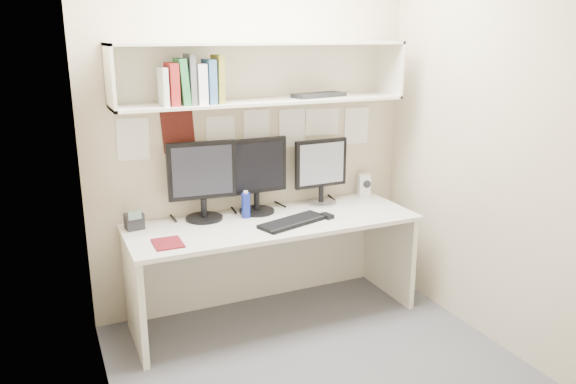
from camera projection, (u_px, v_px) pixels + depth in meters
name	position (u px, v px, depth m)	size (l,w,h in m)	color
floor	(314.00, 361.00, 3.50)	(2.40, 2.00, 0.01)	#4E4D53
wall_back	(254.00, 131.00, 4.03)	(2.40, 0.02, 2.60)	#BDAE91
wall_front	(429.00, 205.00, 2.27)	(2.40, 0.02, 2.60)	#BDAE91
wall_left	(93.00, 179.00, 2.68)	(0.02, 2.00, 2.60)	#BDAE91
wall_right	(483.00, 141.00, 3.62)	(0.02, 2.00, 2.60)	#BDAE91
desk	(274.00, 269.00, 3.97)	(2.00, 0.70, 0.73)	beige
overhead_hutch	(260.00, 72.00, 3.79)	(2.00, 0.38, 0.40)	silver
pinned_papers	(254.00, 138.00, 4.03)	(1.92, 0.01, 0.48)	white
monitor_left	(202.00, 179.00, 3.82)	(0.47, 0.26, 0.54)	black
monitor_center	(256.00, 173.00, 3.97)	(0.46, 0.25, 0.54)	black
monitor_right	(321.00, 169.00, 4.18)	(0.42, 0.23, 0.49)	#A5A5AA
keyboard	(293.00, 222.00, 3.80)	(0.50, 0.18, 0.02)	black
mouse	(327.00, 216.00, 3.91)	(0.06, 0.10, 0.03)	black
speaker	(364.00, 185.00, 4.43)	(0.11, 0.11, 0.18)	silver
blue_bottle	(246.00, 205.00, 3.90)	(0.06, 0.06, 0.19)	navy
maroon_notebook	(168.00, 243.00, 3.43)	(0.17, 0.21, 0.01)	maroon
desk_phone	(134.00, 221.00, 3.68)	(0.13, 0.12, 0.14)	black
book_stack	(192.00, 82.00, 3.51)	(0.39, 0.19, 0.31)	silver
hutch_tray	(319.00, 95.00, 3.96)	(0.39, 0.15, 0.03)	black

